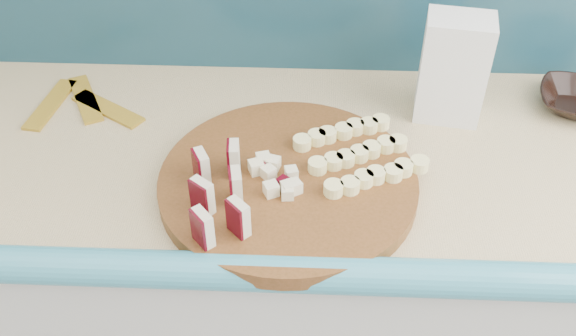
% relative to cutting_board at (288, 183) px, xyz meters
% --- Properties ---
extents(kitchen_counter, '(2.20, 0.63, 0.91)m').
position_rel_cutting_board_xyz_m(kitchen_counter, '(-0.16, 0.11, -0.47)').
color(kitchen_counter, beige).
rests_on(kitchen_counter, ground).
extents(cutting_board, '(0.59, 0.59, 0.03)m').
position_rel_cutting_board_xyz_m(cutting_board, '(0.00, 0.00, 0.00)').
color(cutting_board, '#4D2D10').
rests_on(cutting_board, kitchen_counter).
extents(apple_wedges, '(0.11, 0.20, 0.06)m').
position_rel_cutting_board_xyz_m(apple_wedges, '(-0.11, -0.07, 0.04)').
color(apple_wedges, beige).
rests_on(apple_wedges, cutting_board).
extents(apple_chunks, '(0.07, 0.08, 0.02)m').
position_rel_cutting_board_xyz_m(apple_chunks, '(-0.03, -0.01, 0.02)').
color(apple_chunks, beige).
rests_on(apple_chunks, cutting_board).
extents(banana_slices, '(0.23, 0.22, 0.02)m').
position_rel_cutting_board_xyz_m(banana_slices, '(0.12, 0.06, 0.02)').
color(banana_slices, '#F6EA96').
rests_on(banana_slices, cutting_board).
extents(flour_bag, '(0.14, 0.11, 0.21)m').
position_rel_cutting_board_xyz_m(flour_bag, '(0.30, 0.23, 0.09)').
color(flour_bag, white).
rests_on(flour_bag, kitchen_counter).
extents(banana_peel, '(0.23, 0.20, 0.01)m').
position_rel_cutting_board_xyz_m(banana_peel, '(-0.43, 0.23, -0.01)').
color(banana_peel, gold).
rests_on(banana_peel, kitchen_counter).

